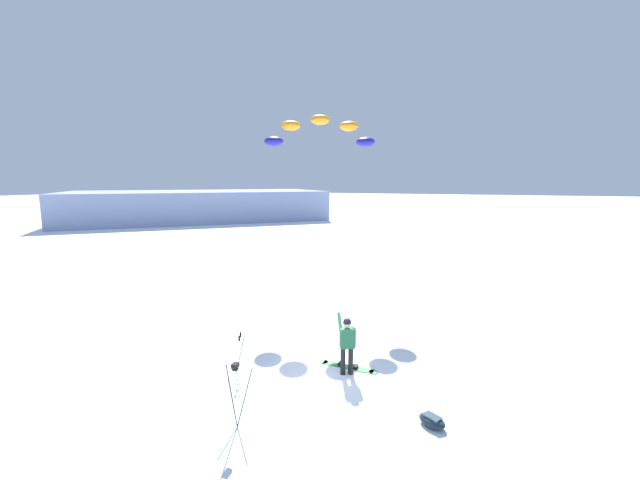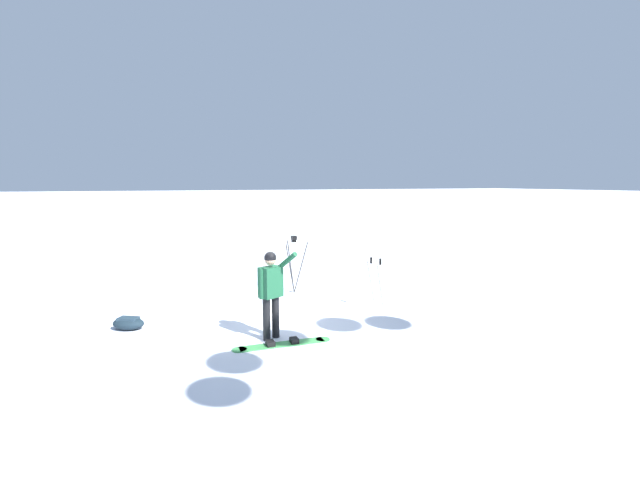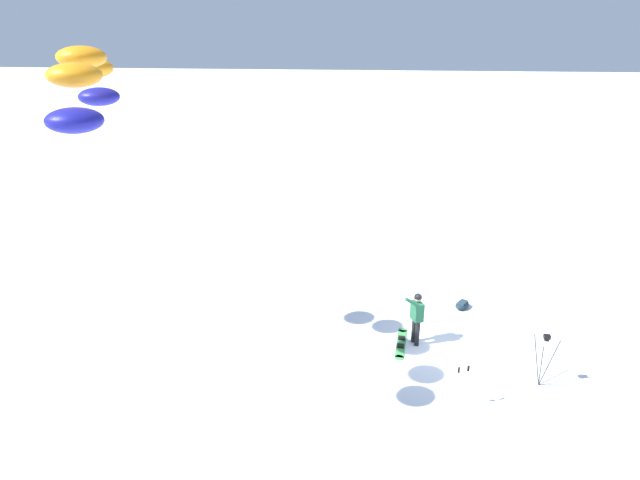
% 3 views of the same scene
% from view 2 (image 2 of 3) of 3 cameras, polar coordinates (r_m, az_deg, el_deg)
% --- Properties ---
extents(ground_plane, '(300.00, 300.00, 0.00)m').
position_cam_2_polar(ground_plane, '(9.43, -4.97, -10.58)').
color(ground_plane, white).
extents(snowboarder, '(0.65, 0.60, 1.66)m').
position_cam_2_polar(snowboarder, '(8.37, -6.21, -5.85)').
color(snowboarder, black).
rests_on(snowboarder, ground_plane).
extents(snowboard, '(1.80, 0.35, 0.10)m').
position_cam_2_polar(snowboard, '(8.31, -4.78, -12.91)').
color(snowboard, '#3F994C').
rests_on(snowboard, ground_plane).
extents(gear_bag_large, '(0.74, 0.66, 0.24)m').
position_cam_2_polar(gear_bag_large, '(9.83, -23.05, -9.63)').
color(gear_bag_large, '#192833').
rests_on(gear_bag_large, ground_plane).
extents(camera_tripod, '(0.65, 0.60, 1.51)m').
position_cam_2_polar(camera_tripod, '(11.80, -3.32, -1.62)').
color(camera_tripod, '#262628').
rests_on(camera_tripod, ground_plane).
extents(ski_poles, '(0.39, 0.34, 1.16)m').
position_cam_2_polar(ski_poles, '(10.45, 7.02, -4.43)').
color(ski_poles, gray).
rests_on(ski_poles, ground_plane).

